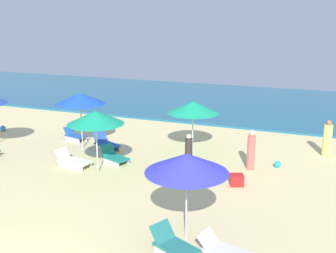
% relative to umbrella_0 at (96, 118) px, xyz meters
% --- Properties ---
extents(ocean, '(60.00, 14.10, 0.12)m').
position_rel_umbrella_0_xyz_m(ocean, '(1.64, 15.65, -2.19)').
color(ocean, '#1E5F7F').
rests_on(ocean, ground_plane).
extents(umbrella_0, '(2.22, 2.22, 2.51)m').
position_rel_umbrella_0_xyz_m(umbrella_0, '(0.00, 0.00, 0.00)').
color(umbrella_0, silver).
rests_on(umbrella_0, ground_plane).
extents(lounge_chair_0_0, '(1.55, 0.82, 0.68)m').
position_rel_umbrella_0_xyz_m(lounge_chair_0_0, '(-1.33, 0.23, -2.01)').
color(lounge_chair_0_0, silver).
rests_on(lounge_chair_0_0, ground_plane).
extents(lounge_chair_0_1, '(1.37, 1.03, 0.71)m').
position_rel_umbrella_0_xyz_m(lounge_chair_0_1, '(0.04, 1.26, -2.00)').
color(lounge_chair_0_1, silver).
rests_on(lounge_chair_0_1, ground_plane).
extents(umbrella_1, '(2.34, 2.34, 2.36)m').
position_rel_umbrella_0_xyz_m(umbrella_1, '(2.66, 3.89, -0.16)').
color(umbrella_1, silver).
rests_on(umbrella_1, ground_plane).
extents(umbrella_2, '(2.28, 2.28, 2.65)m').
position_rel_umbrella_0_xyz_m(umbrella_2, '(-2.29, 2.43, 0.14)').
color(umbrella_2, silver).
rests_on(umbrella_2, ground_plane).
extents(lounge_chair_2_0, '(1.30, 0.84, 0.66)m').
position_rel_umbrella_0_xyz_m(lounge_chair_2_0, '(-3.37, 3.39, -2.00)').
color(lounge_chair_2_0, silver).
rests_on(lounge_chair_2_0, ground_plane).
extents(lounge_chair_2_1, '(1.51, 1.17, 0.73)m').
position_rel_umbrella_0_xyz_m(lounge_chair_2_1, '(-1.23, 2.75, -1.99)').
color(lounge_chair_2_1, silver).
rests_on(lounge_chair_2_1, ground_plane).
extents(umbrella_3, '(2.27, 2.27, 2.51)m').
position_rel_umbrella_0_xyz_m(umbrella_3, '(4.94, -3.51, -0.01)').
color(umbrella_3, silver).
rests_on(umbrella_3, ground_plane).
extents(lounge_chair_3_0, '(1.45, 1.13, 0.75)m').
position_rel_umbrella_0_xyz_m(lounge_chair_3_0, '(4.92, -4.42, -1.96)').
color(lounge_chair_3_0, silver).
rests_on(lounge_chair_3_0, ground_plane).
extents(lounge_chair_3_1, '(1.43, 0.92, 0.59)m').
position_rel_umbrella_0_xyz_m(lounge_chair_3_1, '(6.14, -4.07, -2.02)').
color(lounge_chair_3_1, silver).
rests_on(lounge_chair_3_1, ground_plane).
extents(beachgoer_0, '(0.36, 0.36, 1.65)m').
position_rel_umbrella_0_xyz_m(beachgoer_0, '(5.57, 2.62, -1.46)').
color(beachgoer_0, '#F26056').
rests_on(beachgoer_0, ground_plane).
extents(beachgoer_1, '(0.32, 0.32, 1.51)m').
position_rel_umbrella_0_xyz_m(beachgoer_1, '(3.26, 1.59, -1.54)').
color(beachgoer_1, '#302725').
rests_on(beachgoer_1, ground_plane).
extents(beachgoer_2, '(0.52, 0.52, 1.65)m').
position_rel_umbrella_0_xyz_m(beachgoer_2, '(8.39, 5.49, -1.49)').
color(beachgoer_2, '#F2EB69').
rests_on(beachgoer_2, ground_plane).
extents(cooler_box_0, '(0.60, 0.56, 0.42)m').
position_rel_umbrella_0_xyz_m(cooler_box_0, '(5.42, 0.74, -2.04)').
color(cooler_box_0, red).
rests_on(cooler_box_0, ground_plane).
extents(beach_ball_1, '(0.32, 0.32, 0.32)m').
position_rel_umbrella_0_xyz_m(beach_ball_1, '(-7.99, 3.42, -2.09)').
color(beach_ball_1, '#3A94E0').
rests_on(beach_ball_1, ground_plane).
extents(beach_ball_2, '(0.27, 0.27, 0.27)m').
position_rel_umbrella_0_xyz_m(beach_ball_2, '(6.57, 3.23, -2.11)').
color(beach_ball_2, '#23A5E0').
rests_on(beach_ball_2, ground_plane).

